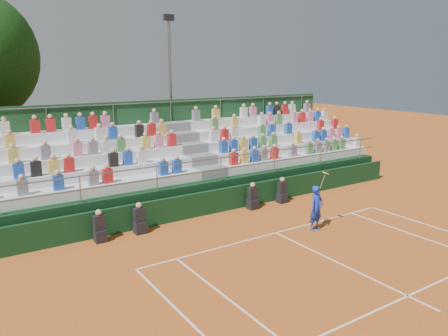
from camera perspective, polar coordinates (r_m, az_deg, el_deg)
ground at (r=16.45m, az=6.78°, el=-8.42°), size 90.00×90.00×0.00m
courtside_wall at (r=18.70m, az=0.51°, el=-4.06°), size 20.00×0.15×1.00m
line_officials at (r=17.55m, az=-2.97°, el=-5.31°), size 8.73×0.40×1.19m
grandstand at (r=21.22m, az=-4.33°, el=-0.39°), size 20.00×5.20×4.40m
tennis_player at (r=16.70m, az=11.97°, el=-5.14°), size 0.87×0.49×2.22m
floodlight_mast at (r=26.43m, az=-7.01°, el=11.11°), size 0.60×0.25×8.96m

